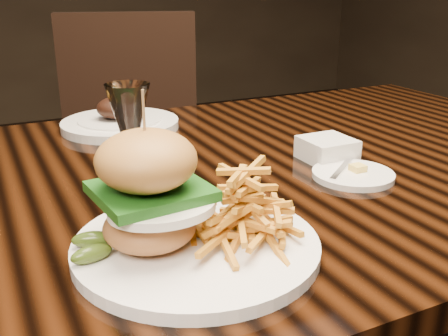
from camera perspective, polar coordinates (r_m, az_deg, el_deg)
name	(u,v)px	position (r m, az deg, el deg)	size (l,w,h in m)	color
dining_table	(217,210)	(0.91, -0.80, -4.62)	(1.60, 0.90, 0.75)	black
burger_plate	(194,210)	(0.60, -3.26, -4.58)	(0.29, 0.29, 0.19)	white
side_saucer	(353,174)	(0.87, 13.85, -0.68)	(0.13, 0.13, 0.02)	white
ramekin	(327,149)	(0.94, 11.15, 2.02)	(0.08, 0.08, 0.04)	white
wine_glass	(129,116)	(0.74, -10.31, 5.56)	(0.06, 0.06, 0.17)	white
far_dish	(120,121)	(1.14, -11.24, 5.04)	(0.25, 0.25, 0.08)	white
chair_far	(132,142)	(1.78, -9.97, 2.79)	(0.57, 0.58, 0.95)	black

